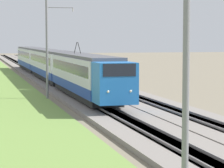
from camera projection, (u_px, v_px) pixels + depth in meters
ballast_main at (62, 87)px, 59.07m from camera, size 240.00×4.40×0.30m
ballast_adjacent at (102, 86)px, 60.23m from camera, size 240.00×4.40×0.30m
track_main at (62, 87)px, 59.07m from camera, size 240.00×1.57×0.45m
track_adjacent at (102, 86)px, 60.23m from camera, size 240.00×1.57×0.45m
passenger_train at (50, 63)px, 67.55m from camera, size 65.40×2.90×5.22m
catenary_mast_near at (188, 53)px, 16.62m from camera, size 0.22×2.56×9.78m
catenary_mast_mid at (48, 47)px, 47.59m from camera, size 0.22×2.56×9.22m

